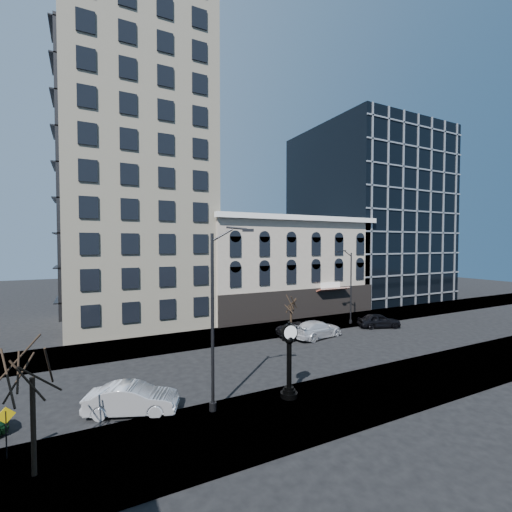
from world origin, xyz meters
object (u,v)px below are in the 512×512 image
street_lamp_near (226,269)px  car_near_b (132,399)px  street_clock (289,363)px  warning_sign (6,423)px

street_lamp_near → car_near_b: (-4.55, 2.16, -6.93)m
street_clock → street_lamp_near: size_ratio=0.45×
street_clock → street_lamp_near: (-3.84, 0.20, 5.57)m
warning_sign → street_clock: bearing=-16.6°
street_clock → car_near_b: bearing=171.6°
street_lamp_near → car_near_b: street_lamp_near is taller
warning_sign → car_near_b: 5.59m
street_clock → street_lamp_near: bearing=-175.6°
street_clock → warning_sign: street_clock is taller
street_clock → street_lamp_near: 6.77m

